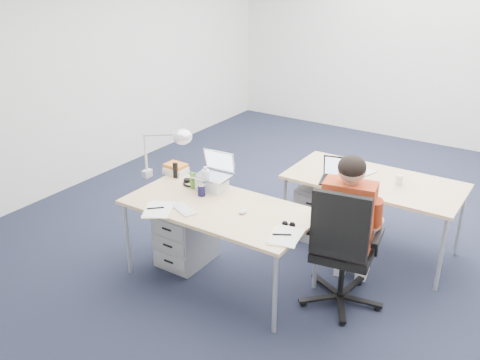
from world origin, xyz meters
The scene contains 24 objects.
floor centered at (0.00, 0.00, 0.00)m, with size 7.00×7.00×0.00m, color black.
room centered at (0.00, 0.00, 1.71)m, with size 6.02×7.02×2.80m.
desk_near centered at (-0.29, -1.23, 0.68)m, with size 1.60×0.80×0.73m.
desk_far centered at (0.61, 0.02, 0.68)m, with size 1.60×0.80×0.73m.
office_chair centered at (0.73, -0.96, 0.31)m, with size 0.78×0.78×1.08m.
seated_person centered at (0.70, -0.78, 0.65)m, with size 0.46×0.74×1.29m.
drawer_pedestal_near centered at (-0.74, -1.13, 0.28)m, with size 0.40×0.50×0.55m, color #939698.
drawer_pedestal_far centered at (0.10, 0.02, 0.28)m, with size 0.40×0.50×0.55m, color #939698.
silver_laptop centered at (-0.54, -0.98, 0.89)m, with size 0.31×0.24×0.32m, color silver, non-canonical shape.
wireless_keyboard centered at (-0.49, -1.44, 0.74)m, with size 0.26×0.11×0.01m, color white.
computer_mouse centered at (-0.05, -1.23, 0.74)m, with size 0.05×0.08×0.03m, color white.
headphones centered at (-0.76, -1.00, 0.75)m, with size 0.20×0.16×0.03m, color black, non-canonical shape.
can_koozie centered at (-0.53, -1.14, 0.78)m, with size 0.07×0.07×0.11m, color #15123A.
water_bottle centered at (-0.55, -1.05, 0.85)m, with size 0.07×0.07×0.23m, color silver.
bear_figurine centered at (-0.69, -1.05, 0.81)m, with size 0.08×0.06×0.15m, color #2F771F, non-canonical shape.
book_stack centered at (-1.04, -0.88, 0.78)m, with size 0.21×0.16×0.10m, color silver.
cordless_phone centered at (-0.97, -0.96, 0.81)m, with size 0.04×0.03×0.15m, color black.
papers_left centered at (-0.67, -1.57, 0.74)m, with size 0.21×0.30×0.01m, color #FCF592.
papers_right centered at (0.42, -1.39, 0.74)m, with size 0.21×0.30×0.01m, color #FCF592.
sunglasses centered at (0.37, -1.21, 0.74)m, with size 0.11×0.05×0.02m, color black, non-canonical shape.
desk_lamp centered at (-1.04, -1.09, 1.02)m, with size 0.51×0.18×0.57m, color silver, non-canonical shape.
dark_laptop centered at (0.35, -0.23, 0.85)m, with size 0.32×0.31×0.23m, color black, non-canonical shape.
far_cup centered at (0.83, 0.03, 0.78)m, with size 0.07×0.07×0.09m, color white.
far_papers centered at (0.39, 0.08, 0.73)m, with size 0.23×0.33×0.01m, color white.
Camera 1 is at (2.05, -4.48, 2.71)m, focal length 40.00 mm.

